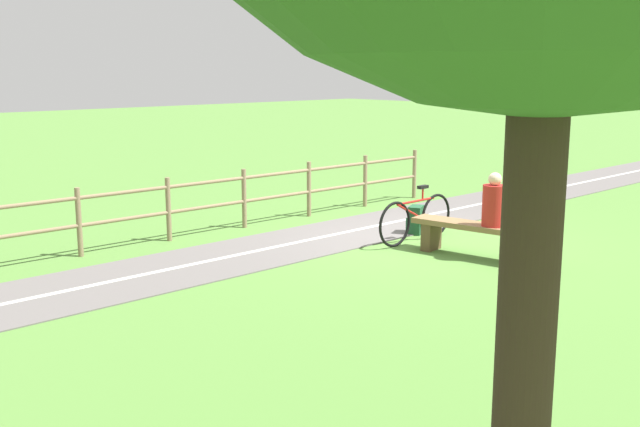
{
  "coord_description": "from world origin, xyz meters",
  "views": [
    {
      "loc": [
        -7.45,
        9.34,
        2.75
      ],
      "look_at": [
        -0.69,
        2.84,
        0.92
      ],
      "focal_mm": 41.94,
      "sensor_mm": 36.0,
      "label": 1
    }
  ],
  "objects_px": {
    "bench": "(475,234)",
    "bicycle": "(416,219)",
    "person_seated": "(494,203)",
    "backpack": "(415,220)"
  },
  "relations": [
    {
      "from": "person_seated",
      "to": "bicycle",
      "type": "distance_m",
      "value": 1.57
    },
    {
      "from": "bench",
      "to": "bicycle",
      "type": "relative_size",
      "value": 1.14
    },
    {
      "from": "bicycle",
      "to": "backpack",
      "type": "distance_m",
      "value": 0.63
    },
    {
      "from": "bicycle",
      "to": "bench",
      "type": "bearing_deg",
      "value": 83.71
    },
    {
      "from": "person_seated",
      "to": "bicycle",
      "type": "height_order",
      "value": "person_seated"
    },
    {
      "from": "bench",
      "to": "person_seated",
      "type": "xyz_separation_m",
      "value": [
        -0.27,
        -0.04,
        0.49
      ]
    },
    {
      "from": "bicycle",
      "to": "person_seated",
      "type": "bearing_deg",
      "value": 86.33
    },
    {
      "from": "bench",
      "to": "bicycle",
      "type": "height_order",
      "value": "bicycle"
    },
    {
      "from": "person_seated",
      "to": "bicycle",
      "type": "bearing_deg",
      "value": -11.93
    },
    {
      "from": "person_seated",
      "to": "backpack",
      "type": "height_order",
      "value": "person_seated"
    }
  ]
}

